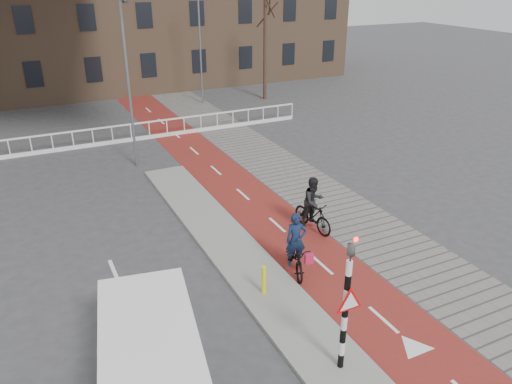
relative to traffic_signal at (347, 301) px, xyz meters
name	(u,v)px	position (x,y,z in m)	size (l,w,h in m)	color
ground	(316,314)	(0.60, 2.02, -1.99)	(120.00, 120.00, 0.00)	#38383A
bike_lane	(224,178)	(2.10, 12.02, -1.98)	(2.50, 60.00, 0.01)	maroon
sidewalk	(279,168)	(4.90, 12.02, -1.98)	(3.00, 60.00, 0.01)	slate
curb_island	(233,250)	(-0.10, 6.02, -1.93)	(1.80, 16.00, 0.12)	gray
traffic_signal	(347,301)	(0.00, 0.00, 0.00)	(0.80, 0.80, 3.68)	black
bollard	(264,280)	(-0.31, 3.36, -1.43)	(0.12, 0.12, 0.88)	yellow
cyclist_near	(296,253)	(1.15, 4.10, -1.32)	(1.18, 1.99, 1.96)	black
cyclist_far	(313,209)	(3.05, 6.15, -1.15)	(0.97, 1.95, 2.01)	black
van	(153,380)	(-4.22, 0.54, -0.91)	(2.72, 5.05, 2.06)	white
railing	(53,146)	(-4.40, 19.02, -1.68)	(28.00, 0.10, 0.99)	silver
tree_right	(265,45)	(10.46, 24.42, 1.74)	(0.25, 0.25, 7.45)	#321F16
streetlight_near	(129,87)	(-1.06, 15.22, 1.77)	(0.12, 0.12, 7.52)	slate
streetlight_right	(200,40)	(5.99, 25.18, 2.22)	(0.12, 0.12, 8.42)	slate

